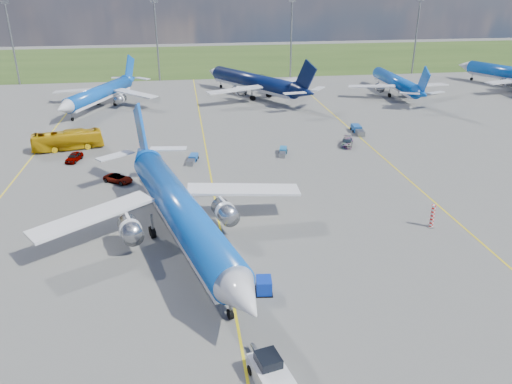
{
  "coord_description": "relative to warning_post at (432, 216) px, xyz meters",
  "views": [
    {
      "loc": [
        -3.72,
        -43.46,
        28.62
      ],
      "look_at": [
        4.71,
        12.91,
        4.0
      ],
      "focal_mm": 35.0,
      "sensor_mm": 36.0,
      "label": 1
    }
  ],
  "objects": [
    {
      "name": "pushback_tug",
      "position": [
        -24.27,
        -22.56,
        -0.63
      ],
      "size": [
        3.34,
        6.46,
        2.14
      ],
      "rotation": [
        0.0,
        0.0,
        0.23
      ],
      "color": "silver",
      "rests_on": "ground"
    },
    {
      "name": "warning_post",
      "position": [
        0.0,
        0.0,
        0.0
      ],
      "size": [
        0.5,
        0.5,
        3.0
      ],
      "primitive_type": "cylinder",
      "color": "red",
      "rests_on": "ground"
    },
    {
      "name": "floodlight_masts",
      "position": [
        -16.0,
        102.0,
        11.06
      ],
      "size": [
        202.2,
        0.5,
        22.7
      ],
      "color": "slate",
      "rests_on": "ground"
    },
    {
      "name": "baggage_tug_w",
      "position": [
        -12.76,
        30.04,
        -1.05
      ],
      "size": [
        2.19,
        4.39,
        0.95
      ],
      "rotation": [
        0.0,
        0.0,
        -0.26
      ],
      "color": "#1A669F",
      "rests_on": "ground"
    },
    {
      "name": "ground",
      "position": [
        -26.0,
        -8.0,
        -1.5
      ],
      "size": [
        400.0,
        400.0,
        0.0
      ],
      "primitive_type": "plane",
      "color": "#5C5C59",
      "rests_on": "ground"
    },
    {
      "name": "service_car_b",
      "position": [
        -39.98,
        20.83,
        -0.86
      ],
      "size": [
        4.97,
        4.36,
        1.27
      ],
      "primitive_type": "imported",
      "rotation": [
        0.0,
        0.0,
        0.96
      ],
      "color": "#999999",
      "rests_on": "ground"
    },
    {
      "name": "service_car_c",
      "position": [
        -0.18,
        32.81,
        -0.8
      ],
      "size": [
        3.75,
        5.24,
        1.41
      ],
      "primitive_type": "imported",
      "rotation": [
        0.0,
        0.0,
        -0.41
      ],
      "color": "#999999",
      "rests_on": "ground"
    },
    {
      "name": "bg_jet_nnw",
      "position": [
        -48.81,
        69.91,
        -1.5
      ],
      "size": [
        40.39,
        45.43,
        9.83
      ],
      "primitive_type": null,
      "rotation": [
        0.0,
        0.0,
        -0.38
      ],
      "color": "#0D4FB9",
      "rests_on": "ground"
    },
    {
      "name": "service_car_a",
      "position": [
        -48.33,
        31.65,
        -0.77
      ],
      "size": [
        2.78,
        4.6,
        1.46
      ],
      "primitive_type": "imported",
      "rotation": [
        0.0,
        0.0,
        -0.26
      ],
      "color": "#999999",
      "rests_on": "ground"
    },
    {
      "name": "apron_bus",
      "position": [
        -50.49,
        38.29,
        0.21
      ],
      "size": [
        12.62,
        5.34,
        3.42
      ],
      "primitive_type": "imported",
      "rotation": [
        0.0,
        0.0,
        1.78
      ],
      "color": "#CC9B0C",
      "rests_on": "ground"
    },
    {
      "name": "baggage_tug_c",
      "position": [
        -28.59,
        28.44,
        -1.04
      ],
      "size": [
        2.17,
        4.54,
        0.99
      ],
      "rotation": [
        0.0,
        0.0,
        -0.24
      ],
      "color": "#1B54A5",
      "rests_on": "ground"
    },
    {
      "name": "bg_jet_ne",
      "position": [
        25.87,
        72.81,
        -1.5
      ],
      "size": [
        29.4,
        38.04,
        9.77
      ],
      "primitive_type": null,
      "rotation": [
        0.0,
        0.0,
        3.11
      ],
      "color": "#0D4FB9",
      "rests_on": "ground"
    },
    {
      "name": "bg_jet_n",
      "position": [
        -11.29,
        75.91,
        -1.5
      ],
      "size": [
        50.71,
        54.24,
        11.37
      ],
      "primitive_type": null,
      "rotation": [
        0.0,
        0.0,
        3.68
      ],
      "color": "#06123A",
      "rests_on": "ground"
    },
    {
      "name": "uld_container",
      "position": [
        -22.83,
        -10.7,
        -0.75
      ],
      "size": [
        1.66,
        2.0,
        1.49
      ],
      "primitive_type": "cube",
      "rotation": [
        0.0,
        0.0,
        -0.09
      ],
      "color": "#0B2A9D",
      "rests_on": "ground"
    },
    {
      "name": "grass_strip",
      "position": [
        -26.0,
        142.0,
        -1.5
      ],
      "size": [
        400.0,
        80.0,
        0.01
      ],
      "primitive_type": "cube",
      "color": "#2D4719",
      "rests_on": "ground"
    },
    {
      "name": "baggage_tug_e",
      "position": [
        4.57,
        40.7,
        -0.91
      ],
      "size": [
        1.9,
        5.67,
        1.25
      ],
      "rotation": [
        0.0,
        0.0,
        -0.08
      ],
      "color": "#184B94",
      "rests_on": "ground"
    },
    {
      "name": "taxiway_lines",
      "position": [
        -25.83,
        19.7,
        -1.49
      ],
      "size": [
        60.25,
        160.0,
        0.02
      ],
      "color": "yellow",
      "rests_on": "ground"
    },
    {
      "name": "main_airliner",
      "position": [
        -30.61,
        0.38,
        -1.5
      ],
      "size": [
        45.97,
        53.59,
        12.03
      ],
      "primitive_type": null,
      "rotation": [
        0.0,
        0.0,
        0.27
      ],
      "color": "#0D4FB9",
      "rests_on": "ground"
    }
  ]
}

